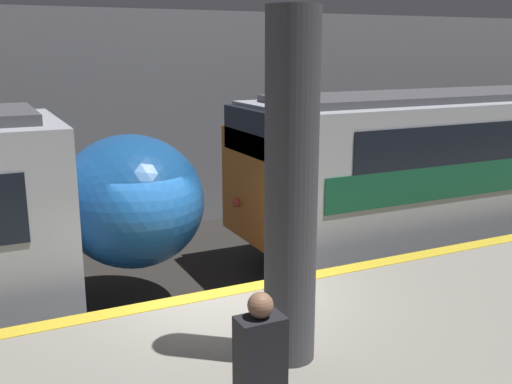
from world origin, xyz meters
TOP-DOWN VIEW (x-y plane):
  - ground_plane at (0.00, 0.00)m, footprint 120.00×120.00m
  - station_rear_barrier at (0.00, 6.85)m, footprint 50.00×0.15m
  - support_pillar_near at (-0.03, -2.13)m, footprint 0.57×0.57m
  - person_waiting at (-1.14, -3.66)m, footprint 0.38×0.24m

SIDE VIEW (x-z plane):
  - ground_plane at x=0.00m, z-range 0.00..0.00m
  - person_waiting at x=-1.14m, z-range 1.11..2.68m
  - station_rear_barrier at x=0.00m, z-range 0.00..5.35m
  - support_pillar_near at x=-0.03m, z-range 1.07..4.89m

